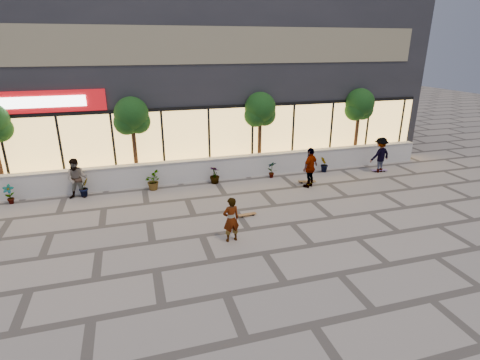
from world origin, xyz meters
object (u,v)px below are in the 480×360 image
object	(u,v)px
tree_east	(359,106)
skater_right_near	(310,168)
skater_left	(77,179)
skater_right_far	(380,155)
tree_midwest	(132,118)
skater_center	(231,220)
tree_mideast	(260,111)
skateboard_center	(247,214)
skateboard_right_near	(307,181)
skateboard_right_far	(379,170)

from	to	relation	value
tree_east	skater_right_near	xyz separation A→B (m)	(-4.13, -2.91, -2.08)
skater_left	skater_right_far	distance (m)	14.07
skater_right_far	skater_right_near	bearing A→B (deg)	1.39
skater_left	skater_right_near	distance (m)	9.89
tree_midwest	skater_center	bearing A→B (deg)	-67.75
skater_center	skater_left	world-z (taller)	skater_left
tree_midwest	tree_mideast	distance (m)	6.00
tree_mideast	tree_east	distance (m)	5.50
skater_right_near	tree_midwest	bearing A→B (deg)	-54.97
skateboard_center	skateboard_right_near	distance (m)	4.55
tree_east	skater_right_near	world-z (taller)	tree_east
tree_east	skater_center	size ratio (longest dim) A/B	2.58
tree_east	skater_center	bearing A→B (deg)	-142.82
skater_left	skater_right_near	bearing A→B (deg)	-2.82
tree_midwest	skateboard_right_near	distance (m)	8.40
tree_midwest	skater_right_near	size ratio (longest dim) A/B	2.15
tree_mideast	skater_right_far	size ratio (longest dim) A/B	2.22
skater_center	skateboard_center	distance (m)	2.05
tree_east	skater_right_far	size ratio (longest dim) A/B	2.22
tree_east	skateboard_right_far	xyz separation A→B (m)	(0.22, -1.97, -2.90)
tree_mideast	skater_center	size ratio (longest dim) A/B	2.58
tree_mideast	tree_east	xyz separation A→B (m)	(5.50, 0.00, 0.00)
tree_east	skateboard_right_near	distance (m)	5.50
skater_center	skater_left	bearing A→B (deg)	-54.01
skateboard_center	tree_midwest	bearing A→B (deg)	122.76
skater_right_near	skater_right_far	distance (m)	4.39
skater_left	skateboard_right_near	distance (m)	9.99
skater_right_far	skateboard_right_far	bearing A→B (deg)	166.46
skater_center	skater_right_far	size ratio (longest dim) A/B	0.86
tree_midwest	skateboard_right_near	world-z (taller)	tree_midwest
tree_mideast	skateboard_center	world-z (taller)	tree_mideast
skater_right_near	skater_left	bearing A→B (deg)	-42.20
skater_left	skateboard_right_near	bearing A→B (deg)	0.06
skater_right_far	skateboard_center	bearing A→B (deg)	10.34
skateboard_right_near	skateboard_right_far	world-z (taller)	same
tree_east	skater_left	bearing A→B (deg)	-174.25
skateboard_right_near	skateboard_right_far	size ratio (longest dim) A/B	1.00
tree_midwest	skater_right_near	world-z (taller)	tree_midwest
tree_mideast	skater_left	xyz separation A→B (m)	(-8.40, -1.40, -2.13)
skateboard_center	skateboard_right_near	bearing A→B (deg)	30.99
tree_mideast	skateboard_center	xyz separation A→B (m)	(-2.22, -5.04, -2.92)
skateboard_right_near	skateboard_center	bearing A→B (deg)	-133.85
skater_left	skateboard_center	bearing A→B (deg)	-24.52
tree_mideast	skateboard_right_near	size ratio (longest dim) A/B	4.75
tree_midwest	skater_right_far	world-z (taller)	tree_midwest
skateboard_center	skateboard_right_far	xyz separation A→B (m)	(7.94, 3.06, 0.01)
tree_midwest	tree_east	distance (m)	11.50
skateboard_center	skater_right_near	bearing A→B (deg)	26.60
tree_midwest	tree_east	xyz separation A→B (m)	(11.50, 0.00, 0.00)
tree_mideast	tree_midwest	bearing A→B (deg)	180.00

